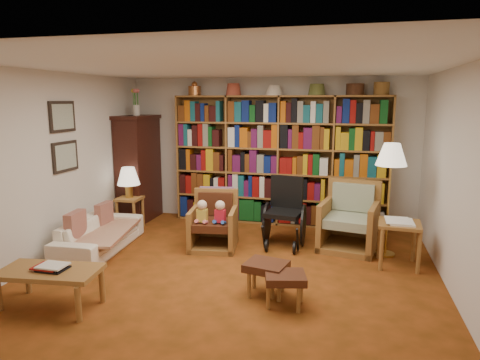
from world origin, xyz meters
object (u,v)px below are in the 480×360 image
(armchair_sage, at_px, (349,222))
(wheelchair, at_px, (285,214))
(footstool_b, at_px, (285,280))
(side_table_papers, at_px, (399,230))
(side_table_lamp, at_px, (130,206))
(armchair_leather, at_px, (215,223))
(footstool_a, at_px, (266,268))
(sofa, at_px, (100,234))
(floor_lamp, at_px, (391,159))
(coffee_table, at_px, (50,274))

(armchair_sage, relative_size, wheelchair, 0.95)
(wheelchair, bearing_deg, footstool_b, -81.62)
(side_table_papers, bearing_deg, side_table_lamp, 171.21)
(armchair_sage, relative_size, footstool_b, 1.99)
(armchair_leather, xyz_separation_m, armchair_sage, (1.90, 0.46, 0.02))
(armchair_leather, xyz_separation_m, footstool_a, (1.03, -1.39, -0.04))
(footstool_b, bearing_deg, sofa, 160.09)
(armchair_leather, relative_size, wheelchair, 0.83)
(sofa, distance_m, footstool_b, 2.98)
(floor_lamp, xyz_separation_m, footstool_b, (-1.14, -1.82, -1.06))
(side_table_lamp, distance_m, coffee_table, 2.76)
(floor_lamp, bearing_deg, armchair_sage, 155.23)
(footstool_a, xyz_separation_m, footstool_b, (0.24, -0.21, -0.02))
(wheelchair, bearing_deg, footstool_a, -88.43)
(footstool_b, bearing_deg, coffee_table, -165.42)
(side_table_papers, bearing_deg, wheelchair, 162.03)
(side_table_lamp, distance_m, armchair_sage, 3.54)
(wheelchair, relative_size, side_table_papers, 1.65)
(armchair_sage, height_order, footstool_b, armchair_sage)
(armchair_leather, distance_m, footstool_b, 2.04)
(coffee_table, bearing_deg, footstool_b, 14.58)
(side_table_lamp, xyz_separation_m, footstool_b, (2.91, -2.09, -0.10))
(sofa, bearing_deg, footstool_b, -113.96)
(armchair_sage, height_order, floor_lamp, floor_lamp)
(side_table_lamp, relative_size, footstool_a, 1.06)
(sofa, bearing_deg, floor_lamp, -82.52)
(floor_lamp, bearing_deg, coffee_table, -145.16)
(side_table_lamp, bearing_deg, footstool_b, -35.77)
(armchair_sage, height_order, wheelchair, wheelchair)
(sofa, height_order, armchair_leather, armchair_leather)
(side_table_papers, xyz_separation_m, footstool_b, (-1.26, -1.45, -0.20))
(armchair_sage, distance_m, coffee_table, 4.01)
(floor_lamp, height_order, side_table_papers, floor_lamp)
(floor_lamp, distance_m, coffee_table, 4.37)
(floor_lamp, distance_m, footstool_a, 2.37)
(floor_lamp, bearing_deg, armchair_leather, -174.78)
(side_table_lamp, height_order, coffee_table, side_table_lamp)
(side_table_papers, relative_size, coffee_table, 0.57)
(wheelchair, height_order, side_table_papers, wheelchair)
(side_table_lamp, xyz_separation_m, coffee_table, (0.55, -2.71, -0.03))
(footstool_a, relative_size, coffee_table, 0.47)
(side_table_lamp, bearing_deg, wheelchair, -3.12)
(side_table_lamp, bearing_deg, armchair_sage, -0.60)
(footstool_a, bearing_deg, footstool_b, -40.76)
(sofa, relative_size, coffee_table, 1.53)
(sofa, height_order, coffee_table, sofa)
(armchair_leather, xyz_separation_m, footstool_b, (1.27, -1.60, -0.06))
(side_table_papers, bearing_deg, armchair_sage, 135.91)
(armchair_sage, relative_size, side_table_papers, 1.58)
(armchair_leather, relative_size, footstool_a, 1.66)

